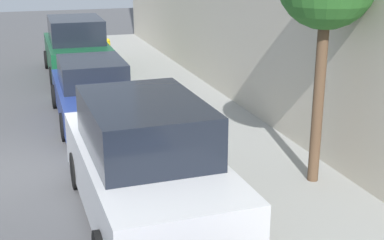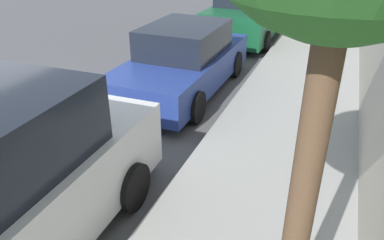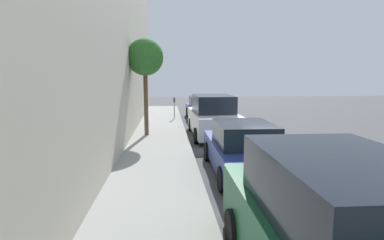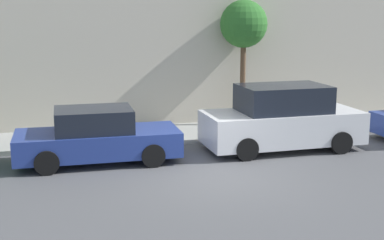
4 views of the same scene
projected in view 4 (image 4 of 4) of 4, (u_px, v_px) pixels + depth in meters
name	position (u px, v px, depth m)	size (l,w,h in m)	color
ground_plane	(220.00, 177.00, 13.65)	(60.00, 60.00, 0.00)	#515154
sidewalk	(178.00, 134.00, 18.16)	(2.54, 32.00, 0.15)	#9E9E99
parked_suv_second	(282.00, 119.00, 16.24)	(2.08, 4.84, 1.98)	silver
parked_sedan_third	(97.00, 137.00, 14.86)	(1.92, 4.52, 1.54)	navy
street_tree	(244.00, 25.00, 18.64)	(1.67, 1.67, 4.41)	brown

